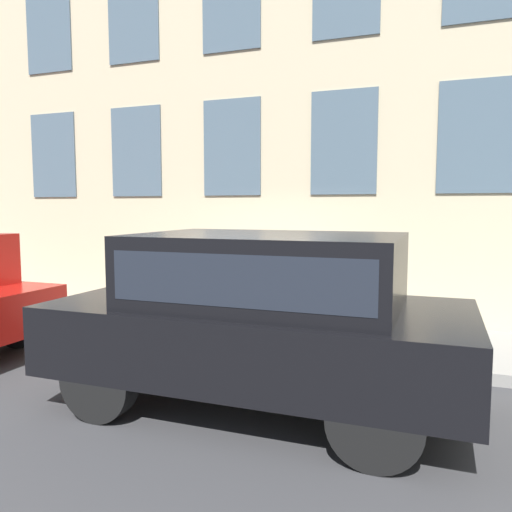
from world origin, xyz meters
TOP-DOWN VIEW (x-y plane):
  - ground_plane at (0.00, 0.00)m, footprint 80.00×80.00m
  - sidewalk at (1.15, 0.00)m, footprint 2.30×60.00m
  - building_facade at (2.44, -0.00)m, footprint 0.33×40.00m
  - fire_hydrant at (0.38, -0.40)m, footprint 0.34×0.45m
  - person at (0.52, 0.17)m, footprint 0.34×0.22m
  - parked_truck_black_near at (-1.48, -0.91)m, footprint 2.08×4.36m

SIDE VIEW (x-z plane):
  - ground_plane at x=0.00m, z-range 0.00..0.00m
  - sidewalk at x=1.15m, z-range 0.00..0.16m
  - fire_hydrant at x=0.38m, z-range 0.17..1.00m
  - person at x=0.52m, z-range 0.30..1.70m
  - parked_truck_black_near at x=-1.48m, z-range 0.14..1.99m
  - building_facade at x=2.44m, z-range 0.00..9.54m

